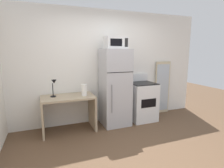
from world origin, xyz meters
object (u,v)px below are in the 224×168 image
Objects in this scene: oven_range at (142,101)px; refrigerator at (115,87)px; desk at (68,107)px; paper_towel_roll at (84,90)px; desk_lamp at (54,85)px; leaning_mirror at (162,88)px; microwave at (115,43)px.

refrigerator is at bearing -179.43° from oven_range.
refrigerator is 0.82m from oven_range.
desk is at bearing -179.88° from refrigerator.
desk_lamp is at bearing 168.73° from paper_towel_roll.
microwave is at bearing -169.23° from leaning_mirror.
desk is 2.32× the size of microwave.
oven_range is at bearing 0.57° from refrigerator.
refrigerator is (0.72, 0.07, -0.01)m from paper_towel_roll.
leaning_mirror reaches higher than oven_range.
desk_lamp is 1.32m from refrigerator.
refrigerator is 0.99m from microwave.
desk is at bearing 167.88° from paper_towel_roll.
desk_lamp is at bearing 178.03° from refrigerator.
leaning_mirror is (0.77, 0.26, 0.23)m from oven_range.
desk is 0.97× the size of oven_range.
desk_lamp reaches higher than paper_towel_roll.
refrigerator reaches higher than desk.
leaning_mirror reaches higher than desk.
paper_towel_roll is 1.50m from oven_range.
microwave reaches higher than desk.
oven_range is 0.79× the size of leaning_mirror.
desk_lamp is 2.09m from oven_range.
microwave is (1.05, -0.02, 1.33)m from desk.
microwave reaches higher than refrigerator.
leaning_mirror reaches higher than paper_towel_roll.
desk is at bearing -174.05° from leaning_mirror.
microwave is 1.55m from oven_range.
leaning_mirror is (1.49, 0.26, -0.16)m from refrigerator.
refrigerator is (1.05, 0.00, 0.34)m from desk.
oven_range is (2.03, -0.04, -0.52)m from desk_lamp.
paper_towel_roll is 0.73m from refrigerator.
paper_towel_roll is 2.24m from leaning_mirror.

